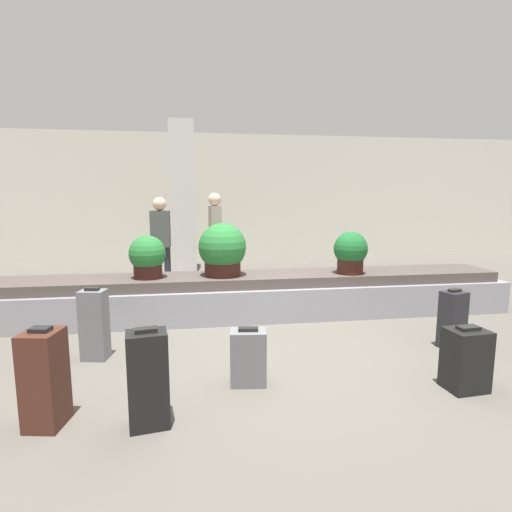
{
  "coord_description": "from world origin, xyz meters",
  "views": [
    {
      "loc": [
        -0.79,
        -3.99,
        1.62
      ],
      "look_at": [
        0.0,
        1.27,
        0.82
      ],
      "focal_mm": 28.0,
      "sensor_mm": 36.0,
      "label": 1
    }
  ],
  "objects_px": {
    "suitcase_5": "(94,325)",
    "potted_plant_0": "(351,252)",
    "traveler_0": "(161,236)",
    "suitcase_0": "(466,359)",
    "potted_plant_1": "(147,257)",
    "suitcase_2": "(44,379)",
    "traveler_1": "(215,230)",
    "suitcase_3": "(452,320)",
    "pillar": "(183,197)",
    "suitcase_1": "(248,357)",
    "suitcase_4": "(148,379)",
    "potted_plant_2": "(222,250)"
  },
  "relations": [
    {
      "from": "traveler_1",
      "to": "potted_plant_0",
      "type": "bearing_deg",
      "value": -149.94
    },
    {
      "from": "potted_plant_2",
      "to": "traveler_1",
      "type": "height_order",
      "value": "traveler_1"
    },
    {
      "from": "suitcase_0",
      "to": "suitcase_5",
      "type": "xyz_separation_m",
      "value": [
        -3.24,
        1.14,
        0.09
      ]
    },
    {
      "from": "suitcase_4",
      "to": "traveler_1",
      "type": "relative_size",
      "value": 0.43
    },
    {
      "from": "suitcase_0",
      "to": "suitcase_2",
      "type": "relative_size",
      "value": 0.76
    },
    {
      "from": "suitcase_2",
      "to": "potted_plant_0",
      "type": "distance_m",
      "value": 3.93
    },
    {
      "from": "potted_plant_1",
      "to": "traveler_1",
      "type": "distance_m",
      "value": 2.28
    },
    {
      "from": "suitcase_2",
      "to": "potted_plant_1",
      "type": "bearing_deg",
      "value": 89.61
    },
    {
      "from": "potted_plant_0",
      "to": "traveler_0",
      "type": "distance_m",
      "value": 3.2
    },
    {
      "from": "potted_plant_1",
      "to": "traveler_0",
      "type": "distance_m",
      "value": 1.66
    },
    {
      "from": "potted_plant_2",
      "to": "traveler_0",
      "type": "relative_size",
      "value": 0.44
    },
    {
      "from": "suitcase_1",
      "to": "potted_plant_2",
      "type": "xyz_separation_m",
      "value": [
        -0.08,
        1.99,
        0.67
      ]
    },
    {
      "from": "suitcase_1",
      "to": "suitcase_5",
      "type": "relative_size",
      "value": 0.7
    },
    {
      "from": "suitcase_1",
      "to": "potted_plant_0",
      "type": "relative_size",
      "value": 0.89
    },
    {
      "from": "traveler_1",
      "to": "traveler_0",
      "type": "bearing_deg",
      "value": 104.51
    },
    {
      "from": "suitcase_3",
      "to": "potted_plant_0",
      "type": "distance_m",
      "value": 1.59
    },
    {
      "from": "suitcase_4",
      "to": "potted_plant_0",
      "type": "height_order",
      "value": "potted_plant_0"
    },
    {
      "from": "traveler_1",
      "to": "suitcase_5",
      "type": "bearing_deg",
      "value": 148.52
    },
    {
      "from": "suitcase_0",
      "to": "suitcase_3",
      "type": "relative_size",
      "value": 0.85
    },
    {
      "from": "pillar",
      "to": "potted_plant_1",
      "type": "xyz_separation_m",
      "value": [
        -0.37,
        -3.58,
        -0.75
      ]
    },
    {
      "from": "suitcase_1",
      "to": "suitcase_5",
      "type": "bearing_deg",
      "value": 158.39
    },
    {
      "from": "suitcase_5",
      "to": "suitcase_2",
      "type": "bearing_deg",
      "value": -81.97
    },
    {
      "from": "suitcase_0",
      "to": "suitcase_4",
      "type": "bearing_deg",
      "value": 179.32
    },
    {
      "from": "suitcase_0",
      "to": "potted_plant_0",
      "type": "distance_m",
      "value": 2.32
    },
    {
      "from": "potted_plant_2",
      "to": "traveler_0",
      "type": "xyz_separation_m",
      "value": [
        -0.93,
        1.63,
        0.04
      ]
    },
    {
      "from": "pillar",
      "to": "suitcase_5",
      "type": "height_order",
      "value": "pillar"
    },
    {
      "from": "potted_plant_0",
      "to": "suitcase_3",
      "type": "bearing_deg",
      "value": -65.41
    },
    {
      "from": "suitcase_3",
      "to": "suitcase_4",
      "type": "xyz_separation_m",
      "value": [
        -3.05,
        -1.04,
        0.04
      ]
    },
    {
      "from": "potted_plant_0",
      "to": "traveler_0",
      "type": "bearing_deg",
      "value": 146.69
    },
    {
      "from": "suitcase_1",
      "to": "suitcase_5",
      "type": "xyz_separation_m",
      "value": [
        -1.45,
        0.77,
        0.11
      ]
    },
    {
      "from": "suitcase_4",
      "to": "potted_plant_1",
      "type": "height_order",
      "value": "potted_plant_1"
    },
    {
      "from": "pillar",
      "to": "suitcase_0",
      "type": "distance_m",
      "value": 6.55
    },
    {
      "from": "suitcase_2",
      "to": "traveler_0",
      "type": "distance_m",
      "value": 4.12
    },
    {
      "from": "traveler_0",
      "to": "suitcase_0",
      "type": "bearing_deg",
      "value": -51.95
    },
    {
      "from": "suitcase_0",
      "to": "potted_plant_1",
      "type": "distance_m",
      "value": 3.73
    },
    {
      "from": "potted_plant_0",
      "to": "potted_plant_2",
      "type": "xyz_separation_m",
      "value": [
        -1.73,
        0.12,
        0.05
      ]
    },
    {
      "from": "pillar",
      "to": "suitcase_3",
      "type": "bearing_deg",
      "value": -59.59
    },
    {
      "from": "traveler_0",
      "to": "traveler_1",
      "type": "height_order",
      "value": "traveler_1"
    },
    {
      "from": "potted_plant_2",
      "to": "suitcase_4",
      "type": "bearing_deg",
      "value": -105.45
    },
    {
      "from": "suitcase_5",
      "to": "potted_plant_0",
      "type": "xyz_separation_m",
      "value": [
        3.1,
        1.1,
        0.51
      ]
    },
    {
      "from": "suitcase_2",
      "to": "suitcase_3",
      "type": "xyz_separation_m",
      "value": [
        3.77,
        0.93,
        -0.04
      ]
    },
    {
      "from": "suitcase_5",
      "to": "potted_plant_1",
      "type": "relative_size",
      "value": 1.33
    },
    {
      "from": "suitcase_3",
      "to": "traveler_0",
      "type": "relative_size",
      "value": 0.4
    },
    {
      "from": "pillar",
      "to": "suitcase_1",
      "type": "bearing_deg",
      "value": -83.0
    },
    {
      "from": "potted_plant_1",
      "to": "traveler_1",
      "type": "height_order",
      "value": "traveler_1"
    },
    {
      "from": "pillar",
      "to": "suitcase_4",
      "type": "xyz_separation_m",
      "value": [
        -0.1,
        -6.08,
        -1.25
      ]
    },
    {
      "from": "potted_plant_2",
      "to": "traveler_1",
      "type": "distance_m",
      "value": 2.04
    },
    {
      "from": "suitcase_2",
      "to": "potted_plant_2",
      "type": "relative_size",
      "value": 1.04
    },
    {
      "from": "suitcase_2",
      "to": "suitcase_5",
      "type": "distance_m",
      "value": 1.19
    },
    {
      "from": "suitcase_1",
      "to": "suitcase_5",
      "type": "distance_m",
      "value": 1.64
    }
  ]
}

